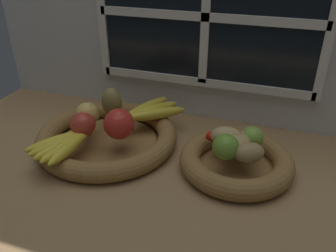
# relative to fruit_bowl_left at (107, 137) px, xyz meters

# --- Properties ---
(ground_plane) EXTENTS (1.40, 0.90, 0.03)m
(ground_plane) POSITION_rel_fruit_bowl_left_xyz_m (0.20, -0.03, -0.04)
(ground_plane) COLOR #9E774C
(back_wall) EXTENTS (1.40, 0.05, 0.55)m
(back_wall) POSITION_rel_fruit_bowl_left_xyz_m (0.20, 0.26, 0.26)
(back_wall) COLOR silver
(back_wall) RESTS_ON ground_plane
(fruit_bowl_left) EXTENTS (0.38, 0.38, 0.05)m
(fruit_bowl_left) POSITION_rel_fruit_bowl_left_xyz_m (0.00, 0.00, 0.00)
(fruit_bowl_left) COLOR olive
(fruit_bowl_left) RESTS_ON ground_plane
(fruit_bowl_right) EXTENTS (0.28, 0.28, 0.05)m
(fruit_bowl_right) POSITION_rel_fruit_bowl_left_xyz_m (0.35, 0.00, 0.00)
(fruit_bowl_right) COLOR olive
(fruit_bowl_right) RESTS_ON ground_plane
(apple_red_front) EXTENTS (0.06, 0.06, 0.06)m
(apple_red_front) POSITION_rel_fruit_bowl_left_xyz_m (-0.04, -0.05, 0.06)
(apple_red_front) COLOR #B73828
(apple_red_front) RESTS_ON fruit_bowl_left
(apple_golden_left) EXTENTS (0.06, 0.06, 0.06)m
(apple_golden_left) POSITION_rel_fruit_bowl_left_xyz_m (-0.06, 0.00, 0.06)
(apple_golden_left) COLOR #DBB756
(apple_golden_left) RESTS_ON fruit_bowl_left
(apple_red_right) EXTENTS (0.08, 0.08, 0.08)m
(apple_red_right) POSITION_rel_fruit_bowl_left_xyz_m (0.06, -0.03, 0.07)
(apple_red_right) COLOR red
(apple_red_right) RESTS_ON fruit_bowl_left
(pear_brown) EXTENTS (0.08, 0.07, 0.08)m
(pear_brown) POSITION_rel_fruit_bowl_left_xyz_m (-0.02, 0.08, 0.07)
(pear_brown) COLOR olive
(pear_brown) RESTS_ON fruit_bowl_left
(banana_bunch_front) EXTENTS (0.12, 0.17, 0.03)m
(banana_bunch_front) POSITION_rel_fruit_bowl_left_xyz_m (-0.05, -0.12, 0.04)
(banana_bunch_front) COLOR yellow
(banana_bunch_front) RESTS_ON fruit_bowl_left
(banana_bunch_back) EXTENTS (0.16, 0.19, 0.03)m
(banana_bunch_back) POSITION_rel_fruit_bowl_left_xyz_m (0.08, 0.11, 0.04)
(banana_bunch_back) COLOR yellow
(banana_bunch_back) RESTS_ON fruit_bowl_left
(potato_oblong) EXTENTS (0.08, 0.06, 0.05)m
(potato_oblong) POSITION_rel_fruit_bowl_left_xyz_m (0.32, 0.03, 0.05)
(potato_oblong) COLOR tan
(potato_oblong) RESTS_ON fruit_bowl_right
(potato_back) EXTENTS (0.08, 0.09, 0.04)m
(potato_back) POSITION_rel_fruit_bowl_left_xyz_m (0.37, 0.04, 0.05)
(potato_back) COLOR #A38451
(potato_back) RESTS_ON fruit_bowl_right
(potato_large) EXTENTS (0.08, 0.09, 0.05)m
(potato_large) POSITION_rel_fruit_bowl_left_xyz_m (0.35, 0.00, 0.05)
(potato_large) COLOR tan
(potato_large) RESTS_ON fruit_bowl_right
(potato_small) EXTENTS (0.09, 0.08, 0.05)m
(potato_small) POSITION_rel_fruit_bowl_left_xyz_m (0.38, -0.03, 0.05)
(potato_small) COLOR #A38451
(potato_small) RESTS_ON fruit_bowl_right
(lime_near) EXTENTS (0.06, 0.06, 0.06)m
(lime_near) POSITION_rel_fruit_bowl_left_xyz_m (0.33, -0.04, 0.06)
(lime_near) COLOR #6B9E33
(lime_near) RESTS_ON fruit_bowl_right
(lime_far) EXTENTS (0.05, 0.05, 0.05)m
(lime_far) POSITION_rel_fruit_bowl_left_xyz_m (0.38, 0.04, 0.05)
(lime_far) COLOR #7AAD3D
(lime_far) RESTS_ON fruit_bowl_right
(chili_pepper) EXTENTS (0.13, 0.09, 0.02)m
(chili_pepper) POSITION_rel_fruit_bowl_left_xyz_m (0.33, -0.00, 0.04)
(chili_pepper) COLOR red
(chili_pepper) RESTS_ON fruit_bowl_right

